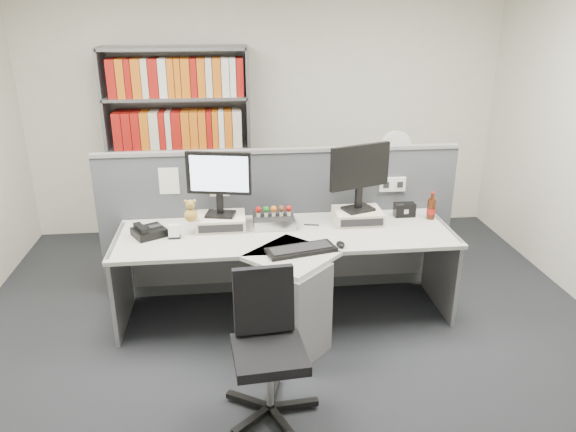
{
  "coord_description": "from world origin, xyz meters",
  "views": [
    {
      "loc": [
        -0.41,
        -3.04,
        2.35
      ],
      "look_at": [
        0.0,
        0.65,
        0.92
      ],
      "focal_mm": 33.97,
      "sensor_mm": 36.0,
      "label": 1
    }
  ],
  "objects": [
    {
      "name": "ground",
      "position": [
        0.0,
        0.0,
        0.0
      ],
      "size": [
        5.5,
        5.5,
        0.0
      ],
      "primitive_type": "plane",
      "color": "#272A2E",
      "rests_on": "ground"
    },
    {
      "name": "room_shell",
      "position": [
        0.0,
        0.0,
        1.79
      ],
      "size": [
        5.04,
        5.54,
        2.72
      ],
      "color": "silver",
      "rests_on": "ground"
    },
    {
      "name": "partition",
      "position": [
        0.0,
        1.25,
        0.65
      ],
      "size": [
        3.0,
        0.08,
        1.27
      ],
      "color": "#4A4C53",
      "rests_on": "ground"
    },
    {
      "name": "desk",
      "position": [
        0.0,
        0.6,
        0.46
      ],
      "size": [
        2.6,
        1.2,
        0.72
      ],
      "color": "beige",
      "rests_on": "ground"
    },
    {
      "name": "monitor_riser_left",
      "position": [
        -0.5,
        0.98,
        0.77
      ],
      "size": [
        0.38,
        0.31,
        0.1
      ],
      "color": "beige",
      "rests_on": "desk"
    },
    {
      "name": "monitor_riser_right",
      "position": [
        0.6,
        0.98,
        0.77
      ],
      "size": [
        0.38,
        0.31,
        0.1
      ],
      "color": "beige",
      "rests_on": "desk"
    },
    {
      "name": "monitor_left",
      "position": [
        -0.5,
        0.98,
        1.12
      ],
      "size": [
        0.5,
        0.2,
        0.51
      ],
      "color": "black",
      "rests_on": "monitor_riser_left"
    },
    {
      "name": "monitor_right",
      "position": [
        0.6,
        0.98,
        1.14
      ],
      "size": [
        0.51,
        0.24,
        0.54
      ],
      "color": "black",
      "rests_on": "monitor_riser_right"
    },
    {
      "name": "desktop_pc",
      "position": [
        -0.08,
        0.98,
        0.76
      ],
      "size": [
        0.32,
        0.29,
        0.08
      ],
      "color": "black",
      "rests_on": "desk"
    },
    {
      "name": "figurines",
      "position": [
        -0.08,
        0.96,
        0.86
      ],
      "size": [
        0.29,
        0.05,
        0.09
      ],
      "color": "beige",
      "rests_on": "desktop_pc"
    },
    {
      "name": "keyboard",
      "position": [
        0.07,
        0.45,
        0.74
      ],
      "size": [
        0.52,
        0.3,
        0.03
      ],
      "color": "black",
      "rests_on": "desk"
    },
    {
      "name": "mouse",
      "position": [
        0.37,
        0.51,
        0.74
      ],
      "size": [
        0.06,
        0.1,
        0.04
      ],
      "primitive_type": "ellipsoid",
      "color": "black",
      "rests_on": "desk"
    },
    {
      "name": "desk_phone",
      "position": [
        -1.04,
        0.86,
        0.76
      ],
      "size": [
        0.29,
        0.29,
        0.1
      ],
      "color": "black",
      "rests_on": "desk"
    },
    {
      "name": "desk_calendar",
      "position": [
        -0.84,
        0.8,
        0.77
      ],
      "size": [
        0.09,
        0.07,
        0.11
      ],
      "color": "black",
      "rests_on": "desk"
    },
    {
      "name": "plush_toy",
      "position": [
        -0.72,
        0.87,
        0.9
      ],
      "size": [
        0.1,
        0.1,
        0.18
      ],
      "color": "#A78037",
      "rests_on": "monitor_riser_left"
    },
    {
      "name": "speaker",
      "position": [
        1.02,
        1.06,
        0.78
      ],
      "size": [
        0.17,
        0.09,
        0.11
      ],
      "primitive_type": "cube",
      "color": "black",
      "rests_on": "desk"
    },
    {
      "name": "cola_bottle",
      "position": [
        1.21,
        0.98,
        0.81
      ],
      "size": [
        0.07,
        0.07,
        0.23
      ],
      "color": "#3F190A",
      "rests_on": "desk"
    },
    {
      "name": "shelving_unit",
      "position": [
        -0.9,
        2.44,
        0.98
      ],
      "size": [
        1.41,
        0.4,
        2.0
      ],
      "color": "slate",
      "rests_on": "ground"
    },
    {
      "name": "filing_cabinet",
      "position": [
        1.2,
        1.99,
        0.35
      ],
      "size": [
        0.45,
        0.61,
        0.7
      ],
      "color": "slate",
      "rests_on": "ground"
    },
    {
      "name": "desk_fan",
      "position": [
        1.2,
        1.99,
        1.04
      ],
      "size": [
        0.32,
        0.19,
        0.54
      ],
      "color": "white",
      "rests_on": "filing_cabinet"
    },
    {
      "name": "office_chair",
      "position": [
        -0.23,
        -0.27,
        0.48
      ],
      "size": [
        0.57,
        0.59,
        0.89
      ],
      "color": "silver",
      "rests_on": "ground"
    }
  ]
}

